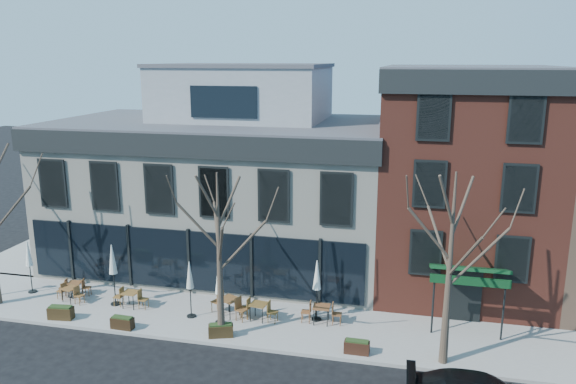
# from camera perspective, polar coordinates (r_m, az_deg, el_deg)

# --- Properties ---
(ground) EXTENTS (120.00, 120.00, 0.00)m
(ground) POSITION_cam_1_polar(r_m,az_deg,el_deg) (28.87, -9.79, -10.34)
(ground) COLOR black
(ground) RESTS_ON ground
(sidewalk_front) EXTENTS (33.50, 4.70, 0.15)m
(sidewalk_front) POSITION_cam_1_polar(r_m,az_deg,el_deg) (25.95, -4.88, -12.84)
(sidewalk_front) COLOR gray
(sidewalk_front) RESTS_ON ground
(sidewalk_side) EXTENTS (4.50, 12.00, 0.15)m
(sidewalk_side) POSITION_cam_1_polar(r_m,az_deg,el_deg) (39.03, -21.76, -4.63)
(sidewalk_side) COLOR gray
(sidewalk_side) RESTS_ON ground
(corner_building) EXTENTS (18.39, 10.39, 11.10)m
(corner_building) POSITION_cam_1_polar(r_m,az_deg,el_deg) (31.88, -6.50, 1.01)
(corner_building) COLOR beige
(corner_building) RESTS_ON ground
(red_brick_building) EXTENTS (8.20, 11.78, 11.18)m
(red_brick_building) POSITION_cam_1_polar(r_m,az_deg,el_deg) (29.90, 17.44, 1.43)
(red_brick_building) COLOR maroon
(red_brick_building) RESTS_ON ground
(tree_mid) EXTENTS (3.50, 3.55, 7.04)m
(tree_mid) POSITION_cam_1_polar(r_m,az_deg,el_deg) (23.05, -6.98, -6.32)
(tree_mid) COLOR #382B21
(tree_mid) RESTS_ON sidewalk_front
(tree_right) EXTENTS (3.72, 3.77, 7.48)m
(tree_right) POSITION_cam_1_polar(r_m,az_deg,el_deg) (21.72, 16.12, -7.38)
(tree_right) COLOR #382B21
(tree_right) RESTS_ON sidewalk_front
(cafe_set_0) EXTENTS (1.66, 0.81, 0.85)m
(cafe_set_0) POSITION_cam_1_polar(r_m,az_deg,el_deg) (29.26, -21.24, -9.51)
(cafe_set_0) COLOR brown
(cafe_set_0) RESTS_ON sidewalk_front
(cafe_set_1) EXTENTS (1.60, 0.74, 0.82)m
(cafe_set_1) POSITION_cam_1_polar(r_m,az_deg,el_deg) (29.88, -20.83, -9.02)
(cafe_set_1) COLOR brown
(cafe_set_1) RESTS_ON sidewalk_front
(cafe_set_2) EXTENTS (1.74, 0.71, 0.92)m
(cafe_set_2) POSITION_cam_1_polar(r_m,az_deg,el_deg) (27.74, -15.68, -10.28)
(cafe_set_2) COLOR brown
(cafe_set_2) RESTS_ON sidewalk_front
(cafe_set_3) EXTENTS (2.01, 1.22, 1.04)m
(cafe_set_3) POSITION_cam_1_polar(r_m,az_deg,el_deg) (25.98, -5.99, -11.34)
(cafe_set_3) COLOR brown
(cafe_set_3) RESTS_ON sidewalk_front
(cafe_set_4) EXTENTS (1.83, 0.79, 0.95)m
(cafe_set_4) POSITION_cam_1_polar(r_m,az_deg,el_deg) (25.56, -3.00, -11.84)
(cafe_set_4) COLOR brown
(cafe_set_4) RESTS_ON sidewalk_front
(cafe_set_5) EXTENTS (1.85, 0.77, 0.97)m
(cafe_set_5) POSITION_cam_1_polar(r_m,az_deg,el_deg) (25.28, 3.41, -12.12)
(cafe_set_5) COLOR brown
(cafe_set_5) RESTS_ON sidewalk_front
(umbrella_0) EXTENTS (0.43, 0.43, 2.67)m
(umbrella_0) POSITION_cam_1_polar(r_m,az_deg,el_deg) (30.60, -24.85, -5.97)
(umbrella_0) COLOR black
(umbrella_0) RESTS_ON sidewalk_front
(umbrella_1) EXTENTS (0.48, 0.48, 2.98)m
(umbrella_1) POSITION_cam_1_polar(r_m,az_deg,el_deg) (27.61, -17.39, -6.86)
(umbrella_1) COLOR black
(umbrella_1) RESTS_ON sidewalk_front
(umbrella_2) EXTENTS (0.42, 0.42, 2.64)m
(umbrella_2) POSITION_cam_1_polar(r_m,az_deg,el_deg) (25.63, -9.95, -8.61)
(umbrella_2) COLOR black
(umbrella_2) RESTS_ON sidewalk_front
(umbrella_3) EXTENTS (0.42, 0.42, 2.65)m
(umbrella_3) POSITION_cam_1_polar(r_m,az_deg,el_deg) (24.89, -7.05, -9.17)
(umbrella_3) COLOR black
(umbrella_3) RESTS_ON sidewalk_front
(umbrella_4) EXTENTS (0.45, 0.45, 2.81)m
(umbrella_4) POSITION_cam_1_polar(r_m,az_deg,el_deg) (24.94, 2.95, -8.75)
(umbrella_4) COLOR black
(umbrella_4) RESTS_ON sidewalk_front
(planter_0) EXTENTS (1.14, 0.57, 0.61)m
(planter_0) POSITION_cam_1_polar(r_m,az_deg,el_deg) (27.64, -22.08, -11.27)
(planter_0) COLOR #322310
(planter_0) RESTS_ON sidewalk_front
(planter_1) EXTENTS (1.00, 0.43, 0.55)m
(planter_1) POSITION_cam_1_polar(r_m,az_deg,el_deg) (25.88, -16.47, -12.60)
(planter_1) COLOR black
(planter_1) RESTS_ON sidewalk_front
(planter_2) EXTENTS (1.11, 0.73, 0.58)m
(planter_2) POSITION_cam_1_polar(r_m,az_deg,el_deg) (24.39, -6.84, -13.76)
(planter_2) COLOR #312310
(planter_2) RESTS_ON sidewalk_front
(planter_3) EXTENTS (1.00, 0.41, 0.56)m
(planter_3) POSITION_cam_1_polar(r_m,az_deg,el_deg) (23.18, 7.01, -15.33)
(planter_3) COLOR black
(planter_3) RESTS_ON sidewalk_front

